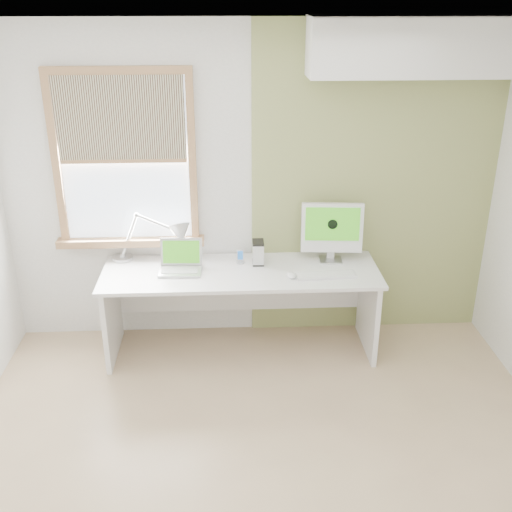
{
  "coord_description": "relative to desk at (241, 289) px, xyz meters",
  "views": [
    {
      "loc": [
        -0.2,
        -3.01,
        2.78
      ],
      "look_at": [
        0.0,
        1.05,
        1.0
      ],
      "focal_mm": 42.81,
      "sensor_mm": 36.0,
      "label": 1
    }
  ],
  "objects": [
    {
      "name": "window",
      "position": [
        -0.9,
        0.27,
        1.01
      ],
      "size": [
        1.2,
        0.14,
        1.42
      ],
      "color": "#916843",
      "rests_on": "room"
    },
    {
      "name": "soffit",
      "position": [
        1.3,
        0.13,
        1.87
      ],
      "size": [
        1.6,
        0.4,
        0.42
      ],
      "primitive_type": "cube",
      "color": "white",
      "rests_on": "room"
    },
    {
      "name": "desk_lamp",
      "position": [
        -0.57,
        0.16,
        0.41
      ],
      "size": [
        0.71,
        0.3,
        0.41
      ],
      "color": "#B2B5B7",
      "rests_on": "desk"
    },
    {
      "name": "external_drive",
      "position": [
        0.14,
        0.08,
        0.29
      ],
      "size": [
        0.09,
        0.15,
        0.19
      ],
      "color": "#B2B5B7",
      "rests_on": "desk"
    },
    {
      "name": "laptop",
      "position": [
        -0.48,
        -0.01,
        0.25
      ],
      "size": [
        0.34,
        0.28,
        0.23
      ],
      "color": "#B2B5B7",
      "rests_on": "desk"
    },
    {
      "name": "keyboard",
      "position": [
        0.66,
        -0.19,
        0.21
      ],
      "size": [
        0.47,
        0.16,
        0.02
      ],
      "color": "white",
      "rests_on": "desk"
    },
    {
      "name": "desk",
      "position": [
        0.0,
        0.0,
        0.0
      ],
      "size": [
        2.2,
        0.7,
        0.73
      ],
      "color": "white",
      "rests_on": "room"
    },
    {
      "name": "room",
      "position": [
        0.1,
        -1.44,
        0.77
      ],
      "size": [
        4.04,
        3.54,
        2.64
      ],
      "color": "tan",
      "rests_on": "ground"
    },
    {
      "name": "accent_wall",
      "position": [
        1.1,
        0.3,
        0.77
      ],
      "size": [
        2.0,
        0.02,
        2.6
      ],
      "primitive_type": "cube",
      "color": "#8E9C5E",
      "rests_on": "room"
    },
    {
      "name": "mouse",
      "position": [
        0.39,
        -0.2,
        0.21
      ],
      "size": [
        0.08,
        0.12,
        0.03
      ],
      "primitive_type": "ellipsoid",
      "rotation": [
        0.0,
        0.0,
        0.16
      ],
      "color": "white",
      "rests_on": "desk"
    },
    {
      "name": "imac",
      "position": [
        0.74,
        0.12,
        0.47
      ],
      "size": [
        0.5,
        0.18,
        0.49
      ],
      "color": "#B2B5B7",
      "rests_on": "desk"
    },
    {
      "name": "phone_dock",
      "position": [
        0.0,
        0.09,
        0.23
      ],
      "size": [
        0.07,
        0.07,
        0.12
      ],
      "color": "#B2B5B7",
      "rests_on": "desk"
    }
  ]
}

